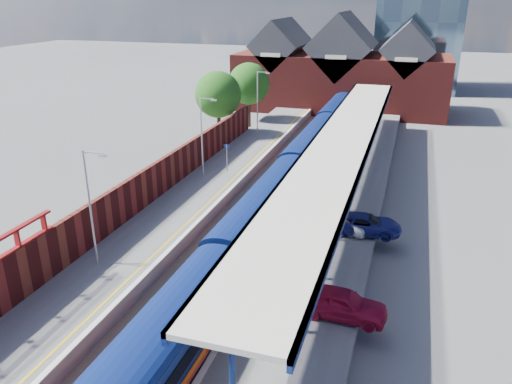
% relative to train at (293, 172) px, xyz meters
% --- Properties ---
extents(ground, '(240.00, 240.00, 0.00)m').
position_rel_train_xyz_m(ground, '(-1.49, 7.54, -2.12)').
color(ground, '#5B5B5E').
rests_on(ground, ground).
extents(ballast_bed, '(6.00, 76.00, 0.06)m').
position_rel_train_xyz_m(ballast_bed, '(-1.49, -2.46, -2.09)').
color(ballast_bed, '#473D33').
rests_on(ballast_bed, ground).
extents(rails, '(4.51, 76.00, 0.14)m').
position_rel_train_xyz_m(rails, '(-1.49, -2.46, -2.00)').
color(rails, slate).
rests_on(rails, ground).
extents(left_platform, '(5.00, 76.00, 1.00)m').
position_rel_train_xyz_m(left_platform, '(-6.99, -2.46, -1.62)').
color(left_platform, '#565659').
rests_on(left_platform, ground).
extents(right_platform, '(6.00, 76.00, 1.00)m').
position_rel_train_xyz_m(right_platform, '(4.51, -2.46, -1.62)').
color(right_platform, '#565659').
rests_on(right_platform, ground).
extents(coping_left, '(0.30, 76.00, 0.05)m').
position_rel_train_xyz_m(coping_left, '(-4.64, -2.46, -1.10)').
color(coping_left, silver).
rests_on(coping_left, left_platform).
extents(coping_right, '(0.30, 76.00, 0.05)m').
position_rel_train_xyz_m(coping_right, '(1.66, -2.46, -1.10)').
color(coping_right, silver).
rests_on(coping_right, right_platform).
extents(yellow_line, '(0.14, 76.00, 0.01)m').
position_rel_train_xyz_m(yellow_line, '(-5.24, -2.46, -1.12)').
color(yellow_line, yellow).
rests_on(yellow_line, left_platform).
extents(train, '(2.98, 65.93, 3.45)m').
position_rel_train_xyz_m(train, '(0.00, 0.00, 0.00)').
color(train, '#0B1A52').
rests_on(train, ground).
extents(canopy, '(4.50, 52.00, 4.48)m').
position_rel_train_xyz_m(canopy, '(3.99, -0.51, 3.13)').
color(canopy, navy).
rests_on(canopy, right_platform).
extents(lamp_post_b, '(1.48, 0.18, 7.00)m').
position_rel_train_xyz_m(lamp_post_b, '(-7.86, -16.46, 2.87)').
color(lamp_post_b, '#A5A8AA').
rests_on(lamp_post_b, left_platform).
extents(lamp_post_c, '(1.48, 0.18, 7.00)m').
position_rel_train_xyz_m(lamp_post_c, '(-7.86, -0.46, 2.87)').
color(lamp_post_c, '#A5A8AA').
rests_on(lamp_post_c, left_platform).
extents(lamp_post_d, '(1.48, 0.18, 7.00)m').
position_rel_train_xyz_m(lamp_post_d, '(-7.86, 15.54, 2.87)').
color(lamp_post_d, '#A5A8AA').
rests_on(lamp_post_d, left_platform).
extents(platform_sign, '(0.55, 0.08, 2.50)m').
position_rel_train_xyz_m(platform_sign, '(-6.49, 1.54, 0.57)').
color(platform_sign, '#A5A8AA').
rests_on(platform_sign, left_platform).
extents(brick_wall, '(0.35, 50.00, 3.86)m').
position_rel_train_xyz_m(brick_wall, '(-9.59, -8.92, 0.33)').
color(brick_wall, '#5C1A18').
rests_on(brick_wall, left_platform).
extents(station_building, '(30.00, 12.12, 13.78)m').
position_rel_train_xyz_m(station_building, '(-1.49, 35.54, 3.33)').
color(station_building, '#5C1A18').
rests_on(station_building, ground).
extents(tree_near, '(5.20, 5.20, 8.10)m').
position_rel_train_xyz_m(tree_near, '(-11.84, 13.45, 3.23)').
color(tree_near, '#382314').
rests_on(tree_near, ground).
extents(tree_far, '(5.20, 5.20, 8.10)m').
position_rel_train_xyz_m(tree_far, '(-10.84, 21.45, 3.23)').
color(tree_far, '#382314').
rests_on(tree_far, ground).
extents(parked_car_red, '(4.53, 2.00, 1.52)m').
position_rel_train_xyz_m(parked_car_red, '(6.65, -17.43, -0.36)').
color(parked_car_red, maroon).
rests_on(parked_car_red, right_platform).
extents(parked_car_silver, '(4.33, 2.87, 1.35)m').
position_rel_train_xyz_m(parked_car_silver, '(5.12, -7.52, -0.45)').
color(parked_car_silver, silver).
rests_on(parked_car_silver, right_platform).
extents(parked_car_dark, '(4.42, 2.34, 1.22)m').
position_rel_train_xyz_m(parked_car_dark, '(6.91, -7.47, -0.51)').
color(parked_car_dark, black).
rests_on(parked_car_dark, right_platform).
extents(parked_car_blue, '(4.98, 2.65, 1.33)m').
position_rel_train_xyz_m(parked_car_blue, '(6.76, -7.63, -0.46)').
color(parked_car_blue, navy).
rests_on(parked_car_blue, right_platform).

